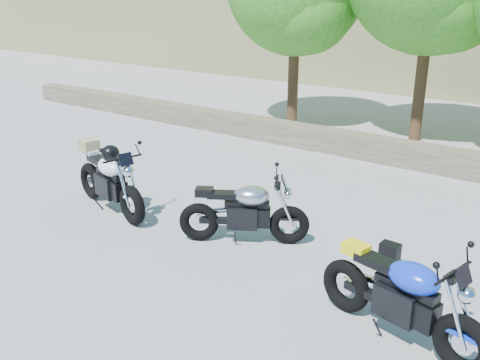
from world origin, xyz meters
name	(u,v)px	position (x,y,z in m)	size (l,w,h in m)	color
ground	(190,243)	(0.00, 0.00, 0.00)	(90.00, 90.00, 0.00)	#929298
stone_wall	(349,144)	(0.00, 5.50, 0.25)	(22.00, 0.55, 0.50)	#4C3E33
silver_bike	(245,213)	(0.63, 0.52, 0.47)	(1.73, 1.13, 0.97)	black
white_bike	(109,178)	(-1.91, 0.17, 0.58)	(2.11, 0.80, 1.18)	black
blue_bike	(402,298)	(3.33, -0.42, 0.51)	(2.05, 0.76, 1.04)	black
backpack	(389,256)	(2.66, 1.05, 0.17)	(0.27, 0.23, 0.35)	black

